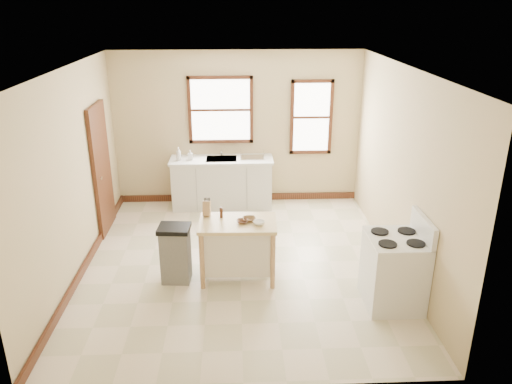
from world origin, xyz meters
TOP-DOWN VIEW (x-y plane):
  - floor at (0.00, 0.00)m, footprint 5.00×5.00m
  - ceiling at (0.00, 0.00)m, footprint 5.00×5.00m
  - wall_back at (0.00, 2.50)m, footprint 4.50×0.04m
  - wall_left at (-2.25, 0.00)m, footprint 0.04×5.00m
  - wall_right at (2.25, 0.00)m, footprint 0.04×5.00m
  - window_main at (-0.30, 2.48)m, footprint 1.17×0.06m
  - window_side at (1.35, 2.48)m, footprint 0.77×0.06m
  - door_left at (-2.21, 1.30)m, footprint 0.06×0.90m
  - baseboard_back at (0.00, 2.47)m, footprint 4.50×0.04m
  - baseboard_left at (-2.22, 0.00)m, footprint 0.04×5.00m
  - sink_counter at (-0.30, 2.20)m, footprint 1.86×0.62m
  - faucet at (-0.30, 2.38)m, footprint 0.03×0.03m
  - soap_bottle_a at (-1.06, 2.14)m, footprint 0.10×0.10m
  - soap_bottle_b at (-0.85, 2.16)m, footprint 0.08×0.09m
  - dish_rack at (0.26, 2.22)m, footprint 0.52×0.46m
  - kitchen_island at (-0.03, -0.38)m, footprint 1.06×0.69m
  - knife_block at (-0.45, -0.16)m, footprint 0.11×0.11m
  - pepper_grinder at (-0.25, -0.24)m, footprint 0.05×0.05m
  - bowl_a at (0.03, -0.42)m, footprint 0.17×0.17m
  - bowl_b at (0.12, -0.36)m, footprint 0.19×0.19m
  - bowl_c at (0.25, -0.49)m, footprint 0.18×0.18m
  - trash_bin at (-0.87, -0.42)m, footprint 0.44×0.38m
  - gas_stove at (1.90, -1.09)m, footprint 0.73×0.74m

SIDE VIEW (x-z plane):
  - floor at x=0.00m, z-range 0.00..0.00m
  - baseboard_back at x=0.00m, z-range 0.00..0.12m
  - baseboard_left at x=-2.22m, z-range 0.00..0.12m
  - trash_bin at x=-0.87m, z-range 0.00..0.81m
  - kitchen_island at x=-0.03m, z-range 0.00..0.84m
  - sink_counter at x=-0.30m, z-range 0.00..0.92m
  - gas_stove at x=1.90m, z-range 0.00..1.18m
  - bowl_a at x=0.03m, z-range 0.84..0.88m
  - bowl_b at x=0.12m, z-range 0.84..0.89m
  - bowl_c at x=0.25m, z-range 0.84..0.89m
  - pepper_grinder at x=-0.25m, z-range 0.84..0.99m
  - knife_block at x=-0.45m, z-range 0.84..1.04m
  - dish_rack at x=0.26m, z-range 0.92..1.03m
  - soap_bottle_b at x=-0.85m, z-range 0.92..1.10m
  - faucet at x=-0.30m, z-range 0.92..1.14m
  - soap_bottle_a at x=-1.06m, z-range 0.92..1.16m
  - door_left at x=-2.21m, z-range 0.00..2.10m
  - wall_back at x=0.00m, z-range 0.00..2.80m
  - wall_left at x=-2.25m, z-range 0.00..2.80m
  - wall_right at x=2.25m, z-range 0.00..2.80m
  - window_side at x=1.35m, z-range 0.92..2.29m
  - window_main at x=-0.30m, z-range 1.14..2.36m
  - ceiling at x=0.00m, z-range 2.80..2.80m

